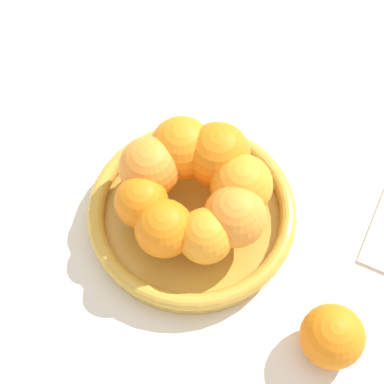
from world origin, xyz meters
The scene contains 4 objects.
ground_plane centered at (0.00, 0.00, 0.00)m, with size 4.00×4.00×0.00m, color silver.
fruit_bowl centered at (0.00, 0.00, 0.02)m, with size 0.26×0.26×0.04m.
orange_pile centered at (0.00, 0.01, 0.08)m, with size 0.19×0.19×0.08m.
stray_orange centered at (0.18, -0.14, 0.04)m, with size 0.07×0.07×0.07m, color orange.
Camera 1 is at (0.05, -0.38, 0.74)m, focal length 60.00 mm.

